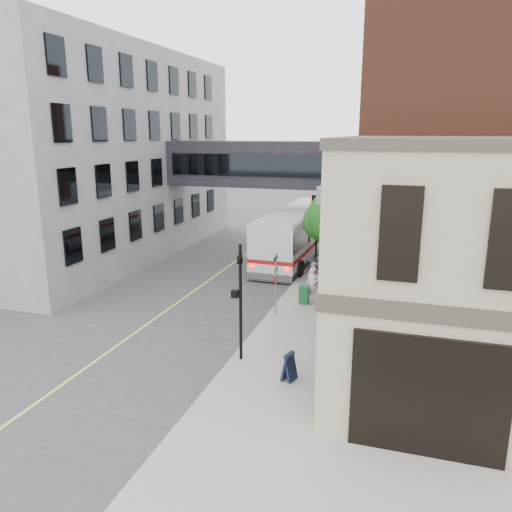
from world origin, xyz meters
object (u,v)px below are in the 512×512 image
Objects in this scene: pedestrian_c at (313,271)px; newspaper_box at (304,295)px; pedestrian_b at (315,278)px; pedestrian_a at (313,285)px; bus at (297,232)px; sandwich_board at (289,367)px.

pedestrian_c is 1.75× the size of newspaper_box.
pedestrian_a is at bearing -116.69° from pedestrian_b.
newspaper_box is (-0.22, -1.60, -0.43)m from pedestrian_b.
pedestrian_c is at bearing 70.97° from pedestrian_b.
bus is 17.96m from sandwich_board.
pedestrian_a is (2.91, -9.10, -0.85)m from bus.
pedestrian_b is at bearing 102.57° from pedestrian_a.
pedestrian_a is 0.70m from newspaper_box.
newspaper_box is at bearing -82.37° from pedestrian_c.
pedestrian_b is 1.67m from newspaper_box.
pedestrian_a is 2.00× the size of newspaper_box.
pedestrian_b is 1.78m from pedestrian_c.
pedestrian_a is 8.47m from sandwich_board.
bus is at bearing 114.02° from pedestrian_a.
newspaper_box is 8.11m from sandwich_board.
pedestrian_b is at bearing 112.15° from sandwich_board.
bus is 6.99× the size of pedestrian_a.
pedestrian_c is (-0.43, 1.73, -0.09)m from pedestrian_b.
pedestrian_a is 1.21m from pedestrian_b.
pedestrian_c is (2.35, -6.17, -0.96)m from bus.
pedestrian_b is (2.78, -7.89, -0.88)m from bus.
pedestrian_a reaches higher than sandwich_board.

